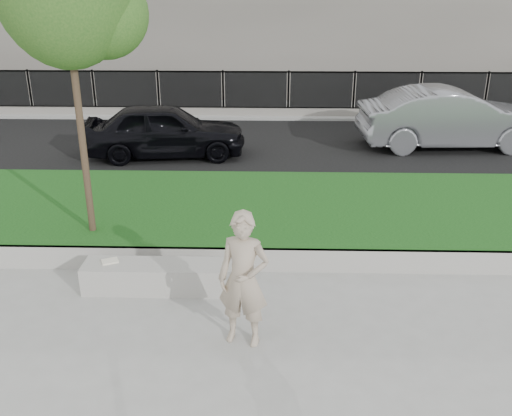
{
  "coord_description": "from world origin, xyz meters",
  "views": [
    {
      "loc": [
        1.05,
        -7.26,
        4.48
      ],
      "look_at": [
        0.81,
        1.2,
        1.05
      ],
      "focal_mm": 40.0,
      "sensor_mm": 36.0,
      "label": 1
    }
  ],
  "objects_px": {
    "man": "(244,280)",
    "book": "(110,261)",
    "car_dark": "(165,130)",
    "car_silver": "(451,118)",
    "stone_bench": "(154,277)"
  },
  "relations": [
    {
      "from": "book",
      "to": "car_dark",
      "type": "xyz_separation_m",
      "value": [
        -0.35,
        6.88,
        0.3
      ]
    },
    {
      "from": "man",
      "to": "car_dark",
      "type": "bearing_deg",
      "value": 120.5
    },
    {
      "from": "stone_bench",
      "to": "man",
      "type": "relative_size",
      "value": 1.17
    },
    {
      "from": "car_dark",
      "to": "car_silver",
      "type": "xyz_separation_m",
      "value": [
        7.76,
        1.09,
        0.11
      ]
    },
    {
      "from": "car_silver",
      "to": "stone_bench",
      "type": "bearing_deg",
      "value": 136.64
    },
    {
      "from": "car_dark",
      "to": "stone_bench",
      "type": "bearing_deg",
      "value": -178.14
    },
    {
      "from": "man",
      "to": "book",
      "type": "relative_size",
      "value": 7.52
    },
    {
      "from": "book",
      "to": "car_silver",
      "type": "bearing_deg",
      "value": 22.93
    },
    {
      "from": "stone_bench",
      "to": "car_dark",
      "type": "xyz_separation_m",
      "value": [
        -1.02,
        6.93,
        0.53
      ]
    },
    {
      "from": "man",
      "to": "book",
      "type": "height_order",
      "value": "man"
    },
    {
      "from": "man",
      "to": "car_dark",
      "type": "height_order",
      "value": "man"
    },
    {
      "from": "stone_bench",
      "to": "man",
      "type": "height_order",
      "value": "man"
    },
    {
      "from": "stone_bench",
      "to": "car_dark",
      "type": "distance_m",
      "value": 7.03
    },
    {
      "from": "car_dark",
      "to": "car_silver",
      "type": "distance_m",
      "value": 7.84
    },
    {
      "from": "stone_bench",
      "to": "car_silver",
      "type": "distance_m",
      "value": 10.5
    }
  ]
}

